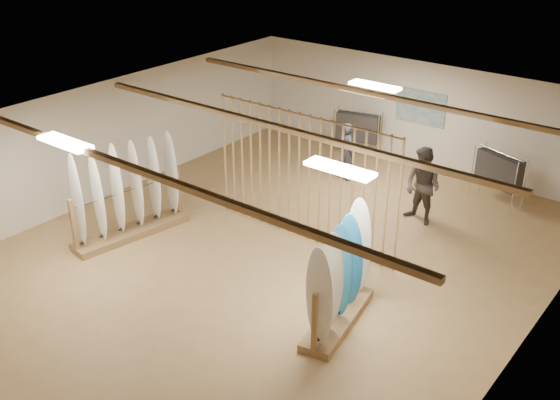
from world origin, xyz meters
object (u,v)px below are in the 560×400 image
Objects in this scene: shopper_a at (347,147)px; clothing_rack_a at (358,127)px; rack_right at (339,290)px; shopper_b at (423,181)px; clothing_rack_b at (499,170)px; rack_left at (129,205)px.

clothing_rack_a is at bearing -35.92° from shopper_a.
rack_right is at bearing -72.70° from clothing_rack_a.
rack_right is 6.21m from shopper_a.
shopper_b is at bearing -49.46° from clothing_rack_a.
rack_right is 1.61× the size of clothing_rack_b.
rack_left is 6.96m from clothing_rack_a.
rack_left is 1.99× the size of clothing_rack_b.
shopper_b is at bearing 87.62° from rack_right.
rack_right is at bearing -70.34° from shopper_b.
clothing_rack_b is 0.79× the size of shopper_a.
rack_left is 1.97× the size of clothing_rack_a.
clothing_rack_a is 1.49m from shopper_a.
shopper_a is (0.55, -1.39, -0.03)m from clothing_rack_a.
rack_left reaches higher than shopper_a.
clothing_rack_b is (4.15, -0.49, -0.01)m from clothing_rack_a.
rack_left is 1.34× the size of shopper_b.
clothing_rack_a is at bearing 87.83° from rack_left.
shopper_a is 2.80m from shopper_b.
rack_left reaches higher than clothing_rack_b.
rack_right is 1.60× the size of clothing_rack_a.
rack_right is 1.08× the size of shopper_b.
shopper_b reaches higher than clothing_rack_a.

